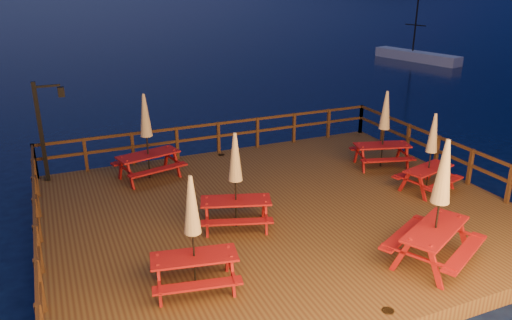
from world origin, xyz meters
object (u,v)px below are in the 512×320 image
object	(u,v)px
picnic_table_1	(193,232)
picnic_table_0	(235,179)
lamp_post	(45,122)
picnic_table_2	(384,128)
sailboat	(416,56)

from	to	relation	value
picnic_table_1	picnic_table_0	bearing A→B (deg)	61.71
lamp_post	picnic_table_2	world-z (taller)	lamp_post
sailboat	picnic_table_1	distance (m)	32.49
picnic_table_1	lamp_post	bearing A→B (deg)	119.05
picnic_table_2	picnic_table_0	bearing A→B (deg)	-145.41
picnic_table_1	picnic_table_2	size ratio (longest dim) A/B	0.97
lamp_post	picnic_table_0	distance (m)	6.40
picnic_table_0	picnic_table_1	world-z (taller)	picnic_table_0
lamp_post	picnic_table_1	bearing A→B (deg)	-71.69
picnic_table_0	picnic_table_2	distance (m)	6.10
picnic_table_0	lamp_post	bearing A→B (deg)	147.12
sailboat	picnic_table_2	size ratio (longest dim) A/B	4.20
sailboat	picnic_table_0	distance (m)	29.88
sailboat	picnic_table_2	distance (m)	24.38
picnic_table_0	picnic_table_2	bearing A→B (deg)	37.23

